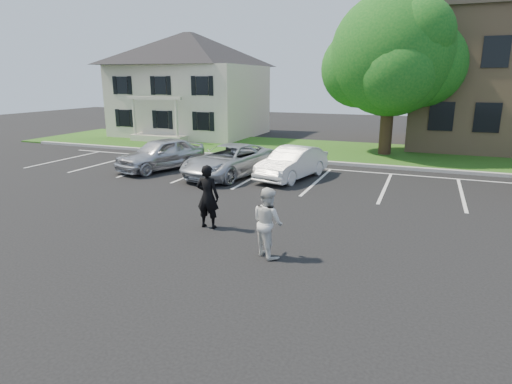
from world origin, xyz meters
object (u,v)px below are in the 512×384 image
tree (393,58)px  man_black_suit (208,197)px  car_white_sedan (292,163)px  house (190,84)px  car_silver_west (161,154)px  man_white_shirt (268,222)px  car_silver_minivan (229,161)px

tree → man_black_suit: tree is taller
tree → man_black_suit: bearing=-103.7°
man_black_suit → car_white_sedan: size_ratio=0.45×
house → car_silver_west: (5.44, -12.31, -3.07)m
tree → man_white_shirt: size_ratio=5.10×
house → tree: 15.67m
house → tree: (15.07, -4.02, 1.52)m
man_black_suit → car_silver_west: bearing=-49.9°
tree → car_silver_west: 13.51m
car_silver_west → man_black_suit: bearing=-27.8°
tree → man_white_shirt: 16.80m
man_white_shirt → car_white_sedan: size_ratio=0.42×
car_white_sedan → man_white_shirt: bearing=-63.7°
tree → car_silver_west: size_ratio=1.97×
house → man_white_shirt: size_ratio=5.97×
tree → car_silver_west: (-9.63, -8.29, -4.59)m
house → car_silver_minivan: house is taller
house → car_white_sedan: house is taller
car_white_sedan → man_black_suit: bearing=-79.9°
man_black_suit → man_white_shirt: 2.67m
man_white_shirt → car_silver_west: bearing=-7.1°
car_silver_west → house: bearing=133.5°
car_silver_west → car_white_sedan: bearing=24.1°
house → car_white_sedan: bearing=-45.0°
man_white_shirt → car_silver_minivan: size_ratio=0.34×
man_white_shirt → car_silver_minivan: 9.11m
car_silver_minivan → house: bearing=137.8°
tree → car_silver_minivan: (-5.99, -8.34, -4.65)m
man_black_suit → car_white_sedan: man_black_suit is taller
man_white_shirt → house: bearing=-19.5°
house → tree: size_ratio=1.17×
car_silver_west → man_white_shirt: bearing=-23.6°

